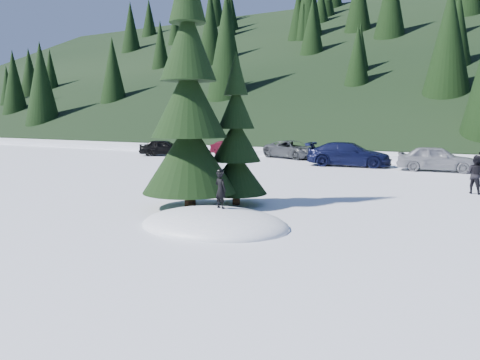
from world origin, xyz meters
The scene contains 12 objects.
ground centered at (0.00, 0.00, 0.00)m, with size 200.00×200.00×0.00m, color white.
snow_mound centered at (0.00, 0.00, 0.00)m, with size 4.48×3.52×0.96m, color white.
forest_hillside centered at (0.00, 54.00, 12.50)m, with size 200.00×60.00×25.00m, color black, non-canonical shape.
spruce_tall centered at (-2.20, 1.80, 3.32)m, with size 3.20×3.20×8.60m.
spruce_short centered at (-1.20, 3.20, 2.10)m, with size 2.20×2.20×5.37m.
child_skier centered at (0.04, 0.27, 1.02)m, with size 0.39×0.26×1.08m, color black.
adult_0 centered at (5.95, 10.18, 0.79)m, with size 0.77×0.60×1.58m, color black.
car_0 centered at (-17.31, 18.61, 0.67)m, with size 1.58×3.93×1.34m, color black.
car_1 centered at (-12.71, 21.67, 0.61)m, with size 1.29×3.70×1.22m, color #370A14.
car_2 centered at (-7.37, 21.82, 0.68)m, with size 2.24×4.86×1.35m, color #414548.
car_3 centered at (-1.87, 18.25, 0.77)m, with size 2.14×5.28×1.53m, color black.
car_4 centered at (3.39, 18.08, 0.74)m, with size 1.74×4.33×1.48m, color gray.
Camera 1 is at (7.28, -10.90, 3.07)m, focal length 35.00 mm.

